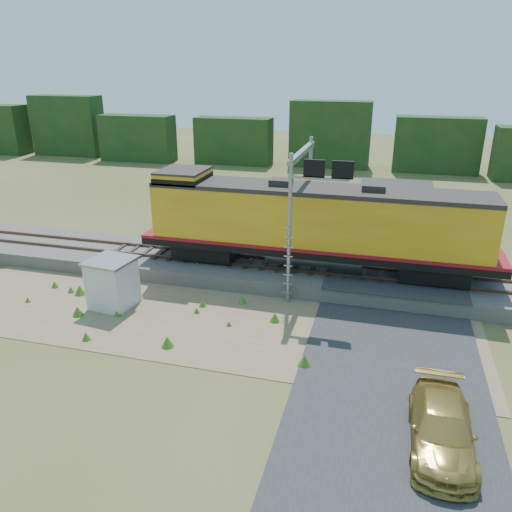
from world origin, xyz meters
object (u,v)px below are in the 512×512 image
(shed, at_px, (113,283))
(signal_gantry, at_px, (306,185))
(car, at_px, (442,428))
(locomotive, at_px, (310,223))

(shed, xyz_separation_m, signal_gantry, (8.57, 4.74, 4.32))
(car, bearing_deg, locomotive, 118.08)
(locomotive, xyz_separation_m, shed, (-8.74, -5.42, -2.13))
(locomotive, relative_size, shed, 7.71)
(locomotive, height_order, shed, locomotive)
(shed, relative_size, signal_gantry, 0.33)
(shed, bearing_deg, car, -15.55)
(locomotive, bearing_deg, car, -62.00)
(car, bearing_deg, shed, 157.88)
(locomotive, xyz_separation_m, car, (6.10, -11.47, -2.69))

